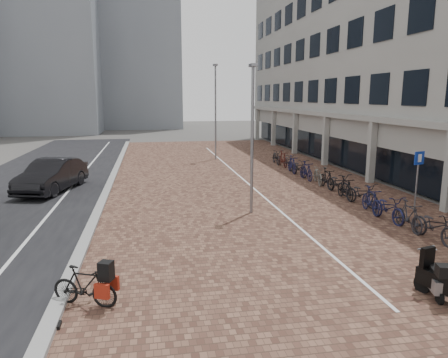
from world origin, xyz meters
TOP-DOWN VIEW (x-y plane):
  - ground at (0.00, 0.00)m, footprint 140.00×140.00m
  - plaza_brick at (2.00, 12.00)m, footprint 14.50×42.00m
  - street_asphalt at (-9.00, 12.00)m, footprint 8.00×50.00m
  - curb at (-5.10, 12.00)m, footprint 0.35×42.00m
  - lane_line at (-7.00, 12.00)m, footprint 0.12×44.00m
  - parking_line at (2.20, 12.00)m, footprint 0.10×30.00m
  - office_building at (12.97, 16.00)m, footprint 8.40×40.00m
  - bg_towers at (-14.34, 48.94)m, footprint 33.00×23.00m
  - car_dark at (-7.75, 10.92)m, footprint 2.91×5.11m
  - hero_bike at (-4.50, -1.43)m, footprint 1.61×1.03m
  - shoes at (-5.00, -2.34)m, footprint 0.37×0.32m
  - scooter_front at (3.50, -2.32)m, footprint 0.86×1.48m
  - parking_sign at (7.50, 4.17)m, footprint 0.51×0.19m
  - lamp_near at (0.99, 5.28)m, footprint 0.12×0.12m
  - lamp_far at (1.90, 19.99)m, footprint 0.12×0.12m
  - bike_row at (5.81, 9.05)m, footprint 1.25×18.12m

SIDE VIEW (x-z plane):
  - ground at x=0.00m, z-range 0.00..0.00m
  - street_asphalt at x=-9.00m, z-range -0.01..0.02m
  - plaza_brick at x=2.00m, z-range -0.01..0.03m
  - lane_line at x=-7.00m, z-range 0.02..0.02m
  - parking_line at x=2.20m, z-range 0.03..0.04m
  - shoes at x=-5.00m, z-range 0.00..0.09m
  - curb at x=-5.10m, z-range 0.00..0.14m
  - scooter_front at x=3.50m, z-range 0.00..0.97m
  - hero_bike at x=-4.50m, z-range -0.06..1.04m
  - bike_row at x=5.81m, z-range 0.00..1.05m
  - car_dark at x=-7.75m, z-range 0.00..1.59m
  - parking_sign at x=7.50m, z-range 0.43..2.93m
  - lamp_near at x=0.99m, z-range 0.00..5.78m
  - lamp_far at x=1.90m, z-range 0.00..6.85m
  - office_building at x=12.97m, z-range 0.94..15.94m
  - bg_towers at x=-14.34m, z-range -2.04..29.96m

